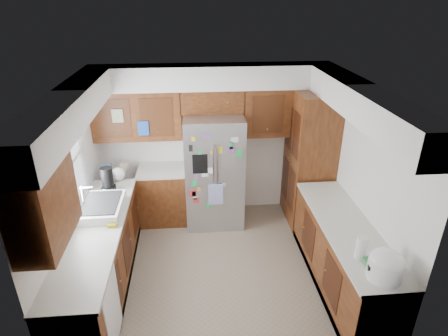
{
  "coord_description": "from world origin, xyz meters",
  "views": [
    {
      "loc": [
        -0.3,
        -4.08,
        3.46
      ],
      "look_at": [
        0.09,
        0.35,
        1.35
      ],
      "focal_mm": 30.0,
      "sensor_mm": 36.0,
      "label": 1
    }
  ],
  "objects": [
    {
      "name": "sink_assembly",
      "position": [
        -1.5,
        0.1,
        0.99
      ],
      "size": [
        0.52,
        0.74,
        0.37
      ],
      "color": "white",
      "rests_on": "left_counter_run"
    },
    {
      "name": "floor",
      "position": [
        0.0,
        0.0,
        0.0
      ],
      "size": [
        3.6,
        3.6,
        0.0
      ],
      "primitive_type": "plane",
      "color": "gray",
      "rests_on": "ground"
    },
    {
      "name": "room_shell",
      "position": [
        -0.11,
        0.36,
        1.82
      ],
      "size": [
        3.64,
        3.24,
        2.52
      ],
      "color": "white",
      "rests_on": "ground"
    },
    {
      "name": "paper_towel",
      "position": [
        1.39,
        -1.07,
        1.05
      ],
      "size": [
        0.11,
        0.11,
        0.25
      ],
      "primitive_type": "cylinder",
      "color": "white",
      "rests_on": "right_counter_run"
    },
    {
      "name": "left_counter_clutter",
      "position": [
        -1.49,
        0.82,
        1.05
      ],
      "size": [
        0.36,
        0.89,
        0.38
      ],
      "color": "black",
      "rests_on": "left_counter_run"
    },
    {
      "name": "right_counter_run",
      "position": [
        1.5,
        -0.47,
        0.42
      ],
      "size": [
        0.63,
        2.25,
        0.92
      ],
      "color": "#431E0C",
      "rests_on": "ground"
    },
    {
      "name": "pantry",
      "position": [
        1.5,
        1.15,
        1.07
      ],
      "size": [
        0.6,
        0.9,
        2.15
      ],
      "primitive_type": "cube",
      "color": "#431E0C",
      "rests_on": "ground"
    },
    {
      "name": "fridge_top_items",
      "position": [
        0.03,
        1.4,
        2.27
      ],
      "size": [
        0.95,
        0.35,
        0.26
      ],
      "color": "#1423A9",
      "rests_on": "bridge_cabinet"
    },
    {
      "name": "bridge_cabinet",
      "position": [
        0.0,
        1.43,
        1.98
      ],
      "size": [
        0.96,
        0.34,
        0.35
      ],
      "primitive_type": "cube",
      "color": "#431E0C",
      "rests_on": "fridge"
    },
    {
      "name": "fridge",
      "position": [
        -0.0,
        1.2,
        0.9
      ],
      "size": [
        0.9,
        0.79,
        1.8
      ],
      "color": "gray",
      "rests_on": "ground"
    },
    {
      "name": "left_counter_run",
      "position": [
        -1.36,
        0.03,
        0.43
      ],
      "size": [
        1.36,
        3.2,
        0.92
      ],
      "color": "#431E0C",
      "rests_on": "ground"
    },
    {
      "name": "rice_cooker",
      "position": [
        1.5,
        -1.38,
        1.07
      ],
      "size": [
        0.34,
        0.33,
        0.3
      ],
      "color": "white",
      "rests_on": "right_counter_run"
    }
  ]
}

